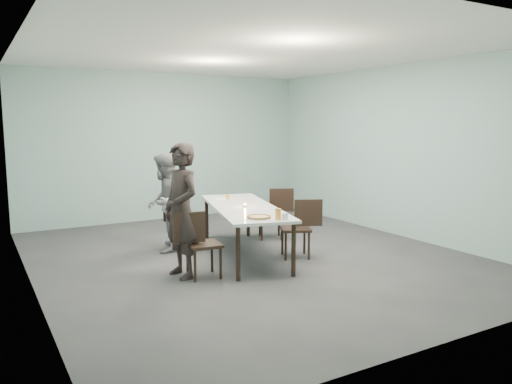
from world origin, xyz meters
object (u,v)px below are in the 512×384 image
chair_near_right (301,224)px  diner_far (165,202)px  pizza (259,217)px  amber_tumbler (228,197)px  chair_far_left (184,218)px  beer_glass (278,214)px  side_plate (264,210)px  chair_near_left (197,240)px  table (244,210)px  tealight (245,206)px  diner_near (181,211)px  chair_far_right (275,210)px  water_tumbler (285,217)px

chair_near_right → diner_far: bearing=-15.4°
pizza → amber_tumbler: amber_tumbler is taller
chair_near_right → pizza: bearing=48.4°
chair_far_left → pizza: chair_far_left is taller
beer_glass → side_plate: bearing=74.2°
chair_near_left → chair_far_left: 1.53m
chair_far_left → side_plate: size_ratio=4.83×
beer_glass → table: bearing=83.3°
table → chair_near_left: chair_near_left is taller
tealight → chair_near_left: bearing=-149.3°
chair_far_left → chair_near_right: (1.33, -1.31, 0.00)m
chair_far_left → beer_glass: beer_glass is taller
chair_near_left → diner_near: 0.43m
chair_far_right → diner_far: diner_far is taller
side_plate → tealight: bearing=101.3°
tealight → side_plate: bearing=-78.7°
chair_near_right → side_plate: bearing=20.0°
table → chair_near_right: bearing=-38.6°
table → beer_glass: (-0.14, -1.17, 0.13)m
pizza → side_plate: pizza is taller
tealight → amber_tumbler: bearing=81.4°
diner_near → diner_far: size_ratio=1.14×
diner_far → tealight: 1.30m
table → diner_near: bearing=-155.8°
chair_near_left → tealight: (1.04, 0.62, 0.27)m
table → side_plate: side_plate is taller
chair_far_right → diner_near: diner_near is taller
chair_far_left → tealight: chair_far_left is taller
beer_glass → chair_far_left: bearing=105.1°
chair_far_right → pizza: 2.14m
chair_near_left → diner_far: 1.56m
diner_near → pizza: size_ratio=5.14×
table → diner_far: size_ratio=1.79×
diner_near → beer_glass: (1.08, -0.62, -0.05)m
chair_far_left → diner_far: diner_far is taller
chair_far_right → diner_near: size_ratio=0.50×
diner_far → table: bearing=80.0°
water_tumbler → tealight: 1.14m
chair_near_right → tealight: (-0.70, 0.45, 0.27)m
amber_tumbler → tealight: bearing=-98.6°
beer_glass → water_tumbler: (0.07, -0.05, -0.03)m
table → side_plate: bearing=-83.4°
diner_far → chair_far_right: bearing=117.4°
beer_glass → amber_tumbler: (0.23, 1.89, -0.03)m
diner_far → water_tumbler: bearing=54.5°
pizza → chair_far_left: bearing=101.6°
tealight → amber_tumbler: (0.12, 0.80, 0.02)m
diner_far → amber_tumbler: size_ratio=19.21×
diner_near → amber_tumbler: (1.31, 1.26, -0.08)m
pizza → chair_far_right: bearing=51.9°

